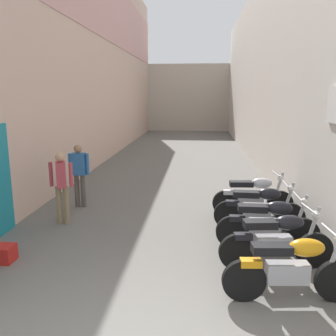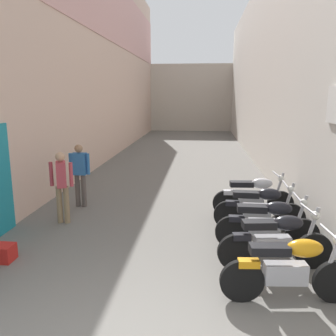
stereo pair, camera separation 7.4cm
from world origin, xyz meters
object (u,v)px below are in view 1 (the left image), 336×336
at_px(motorcycle_fourth, 260,207).
at_px(pedestrian_further_down, 79,171).
at_px(motorcycle_nearest, 292,267).
at_px(motorcycle_fifth, 253,195).
at_px(pedestrian_mid_alley, 61,182).
at_px(motorcycle_second, 277,239).
at_px(motorcycle_third, 268,222).
at_px(plastic_crate, 1,254).

xyz_separation_m(motorcycle_fourth, pedestrian_further_down, (-4.20, 1.20, 0.42)).
height_order(motorcycle_nearest, motorcycle_fifth, same).
xyz_separation_m(motorcycle_fifth, pedestrian_mid_alley, (-4.19, -0.85, 0.42)).
relative_size(motorcycle_nearest, motorcycle_second, 1.00).
xyz_separation_m(motorcycle_third, motorcycle_fourth, (-0.00, 0.91, 0.00)).
distance_m(pedestrian_mid_alley, plastic_crate, 2.05).
height_order(motorcycle_third, motorcycle_fourth, same).
relative_size(motorcycle_nearest, pedestrian_further_down, 1.18).
bearing_deg(motorcycle_nearest, pedestrian_mid_alley, 147.91).
distance_m(motorcycle_third, pedestrian_further_down, 4.72).
bearing_deg(plastic_crate, motorcycle_fifth, 30.71).
bearing_deg(motorcycle_second, motorcycle_fourth, 90.00).
bearing_deg(motorcycle_third, motorcycle_nearest, -90.00).
distance_m(motorcycle_second, motorcycle_fifth, 2.55).
bearing_deg(motorcycle_fourth, motorcycle_third, -90.00).
relative_size(motorcycle_second, motorcycle_fourth, 1.00).
distance_m(motorcycle_third, motorcycle_fourth, 0.91).
height_order(motorcycle_nearest, motorcycle_third, same).
relative_size(motorcycle_second, pedestrian_mid_alley, 1.18).
relative_size(motorcycle_fifth, pedestrian_mid_alley, 1.18).
xyz_separation_m(motorcycle_nearest, motorcycle_fifth, (0.00, 3.48, 0.00)).
distance_m(motorcycle_nearest, motorcycle_fifth, 3.48).
height_order(motorcycle_fifth, plastic_crate, motorcycle_fifth).
bearing_deg(plastic_crate, motorcycle_second, 1.97).
height_order(motorcycle_nearest, pedestrian_further_down, pedestrian_further_down).
xyz_separation_m(motorcycle_fifth, pedestrian_further_down, (-4.20, 0.32, 0.42)).
bearing_deg(pedestrian_further_down, motorcycle_fourth, -15.89).
relative_size(motorcycle_third, motorcycle_fourth, 1.00).
bearing_deg(pedestrian_further_down, motorcycle_second, -34.31).
xyz_separation_m(motorcycle_fourth, motorcycle_fifth, (-0.00, 0.88, 0.00)).
relative_size(motorcycle_second, pedestrian_further_down, 1.18).
distance_m(motorcycle_nearest, pedestrian_mid_alley, 4.96).
bearing_deg(pedestrian_mid_alley, pedestrian_further_down, 90.48).
bearing_deg(motorcycle_second, pedestrian_further_down, 145.69).
distance_m(motorcycle_third, pedestrian_mid_alley, 4.32).
distance_m(motorcycle_nearest, motorcycle_second, 0.93).
distance_m(motorcycle_nearest, motorcycle_third, 1.68).
height_order(motorcycle_second, pedestrian_mid_alley, pedestrian_mid_alley).
xyz_separation_m(motorcycle_nearest, motorcycle_second, (-0.00, 0.93, 0.00)).
bearing_deg(plastic_crate, motorcycle_fourth, 21.84).
relative_size(pedestrian_mid_alley, plastic_crate, 3.57).
distance_m(motorcycle_second, plastic_crate, 4.57).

